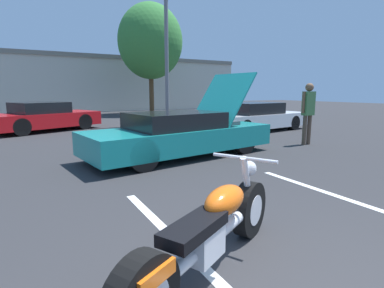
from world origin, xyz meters
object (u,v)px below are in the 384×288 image
Objects in this scene: tree_background at (150,42)px; spectator_midground at (308,108)px; show_car_hood_open at (182,134)px; light_pole at (168,26)px; parked_car_right_row at (254,117)px; motorcycle at (210,233)px; parked_car_mid_row at (44,117)px.

tree_background is 14.20m from spectator_midground.
light_pole is at bearing 59.52° from show_car_hood_open.
spectator_midground is (1.37, -6.96, -3.43)m from light_pole.
parked_car_right_row is at bearing -59.36° from light_pole.
light_pole reaches higher than parked_car_right_row.
tree_background is 19.47m from motorcycle.
motorcycle is at bearing -112.98° from light_pole.
spectator_midground is at bearing -91.70° from tree_background.
tree_background is at bearing 18.49° from parked_car_mid_row.
parked_car_mid_row is 8.56m from parked_car_right_row.
parked_car_mid_row is (-0.68, 11.51, 0.17)m from motorcycle.
light_pole is 6.96m from tree_background.
spectator_midground is at bearing -70.42° from parked_car_mid_row.
parked_car_mid_row is (-5.38, 0.43, -3.97)m from light_pole.
light_pole is 1.85× the size of parked_car_mid_row.
tree_background is at bearing 84.54° from parked_car_right_row.
motorcycle is at bearing -122.59° from show_car_hood_open.
motorcycle is 0.44× the size of show_car_hood_open.
motorcycle is at bearing -140.11° from parked_car_right_row.
spectator_midground is (6.07, 4.12, 0.72)m from motorcycle.
light_pole is at bearing 113.12° from parked_car_right_row.
parked_car_mid_row reaches higher than motorcycle.
show_car_hood_open is 4.10m from spectator_midground.
show_car_hood_open reaches higher than parked_car_right_row.
parked_car_right_row is at bearing 19.28° from motorcycle.
light_pole is at bearing -27.42° from parked_car_mid_row.
light_pole reaches higher than show_car_hood_open.
show_car_hood_open reaches higher than spectator_midground.
tree_background is 1.51× the size of parked_car_right_row.
parked_car_mid_row is at bearing 175.39° from light_pole.
light_pole is 4.53× the size of spectator_midground.
spectator_midground is at bearing -13.81° from show_car_hood_open.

